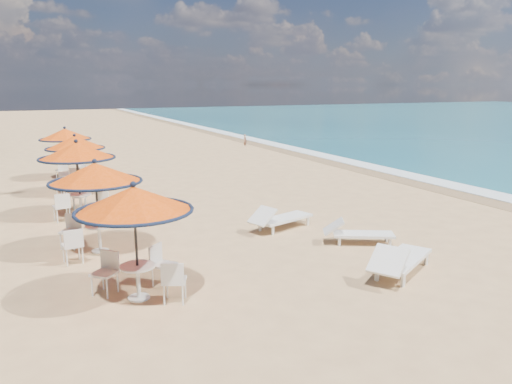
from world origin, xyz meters
The scene contains 12 objects.
ground centered at (0.00, 0.00, 0.00)m, with size 160.00×160.00×0.00m, color tan.
foam_strip centered at (9.30, 10.00, 0.00)m, with size 1.20×140.00×0.04m, color white.
wetsand_band centered at (8.40, 10.00, 0.00)m, with size 1.40×140.00×0.02m, color olive.
station_0 centered at (-4.67, 0.31, 1.69)m, with size 2.21×2.21×2.31m.
station_1 centered at (-5.04, 3.48, 1.77)m, with size 2.22×2.22×2.32m.
station_2 centered at (-4.98, 7.31, 1.77)m, with size 2.32×2.32×2.42m.
station_3 centered at (-4.76, 10.87, 1.66)m, with size 2.18×2.24×2.27m.
station_4 centered at (-4.75, 14.34, 1.74)m, with size 2.19×2.19×2.29m.
lounger_near centered at (0.64, -0.94, 0.37)m, with size 2.27×1.70×0.79m.
lounger_mid centered at (1.15, 1.29, 0.30)m, with size 1.86×1.37×0.65m.
lounger_far centered at (-0.05, 3.29, 0.34)m, with size 2.14×1.22×0.73m.
person centered at (7.11, 21.79, 0.43)m, with size 0.31×0.20×0.85m, color #8A5C46.
Camera 1 is at (-6.49, -8.83, 4.04)m, focal length 35.00 mm.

